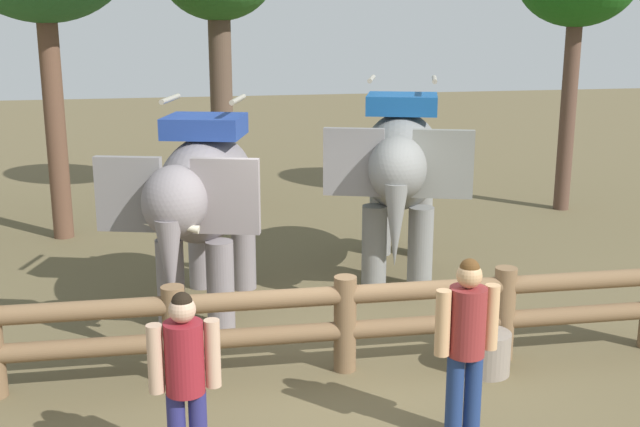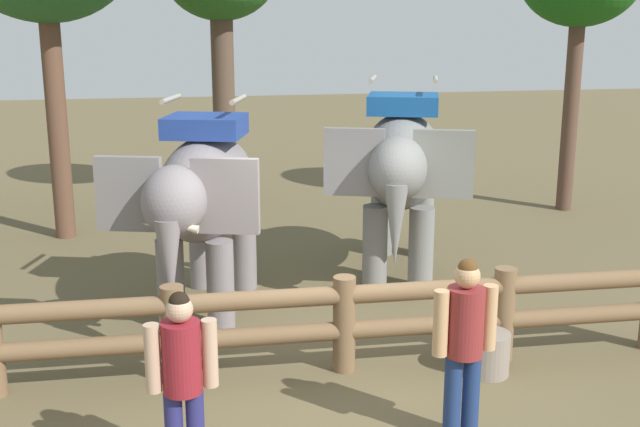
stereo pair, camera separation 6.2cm
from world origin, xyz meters
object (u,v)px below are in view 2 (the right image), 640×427
(elephant_center, at_px, (401,167))
(tourist_man_in_blue, at_px, (182,373))
(elephant_near_left, at_px, (204,195))
(tourist_woman_in_black, at_px, (464,337))
(log_fence, at_px, (344,317))
(feed_bucket, at_px, (487,353))

(elephant_center, bearing_deg, tourist_man_in_blue, -123.92)
(elephant_near_left, bearing_deg, tourist_woman_in_black, -60.28)
(log_fence, height_order, tourist_woman_in_black, tourist_woman_in_black)
(elephant_center, distance_m, tourist_man_in_blue, 5.80)
(elephant_center, height_order, tourist_woman_in_black, elephant_center)
(elephant_center, distance_m, tourist_woman_in_black, 4.72)
(tourist_man_in_blue, xyz_separation_m, feed_bucket, (3.19, 1.40, -0.71))
(log_fence, bearing_deg, tourist_woman_in_black, -65.89)
(log_fence, bearing_deg, elephant_near_left, 123.78)
(log_fence, height_order, elephant_near_left, elephant_near_left)
(elephant_near_left, relative_size, tourist_woman_in_black, 1.93)
(log_fence, height_order, tourist_man_in_blue, tourist_man_in_blue)
(tourist_woman_in_black, relative_size, tourist_man_in_blue, 1.04)
(elephant_near_left, xyz_separation_m, tourist_man_in_blue, (-0.37, -3.78, -0.60))
(elephant_center, relative_size, tourist_woman_in_black, 2.01)
(elephant_near_left, height_order, tourist_woman_in_black, elephant_near_left)
(elephant_near_left, bearing_deg, tourist_man_in_blue, -95.62)
(tourist_man_in_blue, bearing_deg, elephant_near_left, 84.38)
(tourist_man_in_blue, bearing_deg, feed_bucket, 23.73)
(elephant_near_left, distance_m, elephant_center, 3.02)
(elephant_center, bearing_deg, feed_bucket, -90.51)
(log_fence, height_order, elephant_center, elephant_center)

